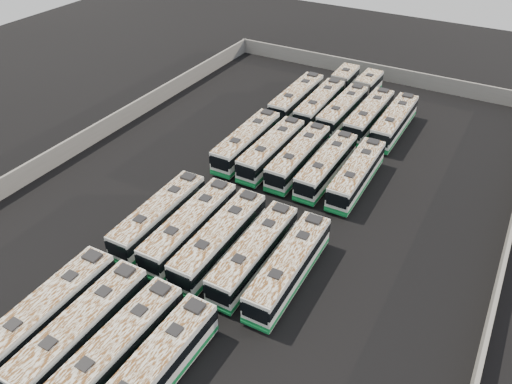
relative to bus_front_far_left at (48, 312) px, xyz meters
name	(u,v)px	position (x,y,z in m)	size (l,w,h in m)	color
ground	(252,207)	(5.38, 19.84, -1.68)	(140.00, 140.00, 0.00)	black
perimeter_wall	(252,198)	(5.38, 19.84, -0.58)	(45.20, 73.20, 2.20)	slate
bus_front_far_left	(48,312)	(0.00, 0.00, 0.00)	(2.71, 11.72, 3.29)	silver
bus_front_left	(82,329)	(3.21, 0.10, -0.01)	(2.62, 11.62, 3.26)	silver
bus_front_center	(117,349)	(6.45, 0.09, -0.04)	(2.60, 11.44, 3.21)	silver
bus_front_right	(153,372)	(9.62, -0.07, -0.03)	(2.48, 11.47, 3.23)	silver
bus_midfront_far_left	(159,216)	(-0.12, 12.81, -0.05)	(2.64, 11.38, 3.19)	silver
bus_midfront_left	(190,227)	(3.22, 12.89, 0.00)	(2.70, 11.75, 3.30)	silver
bus_midfront_center	(220,239)	(6.40, 12.73, 0.01)	(2.61, 11.75, 3.30)	silver
bus_midfront_right	(254,253)	(9.73, 12.76, -0.05)	(2.50, 11.37, 3.20)	silver
bus_midfront_far_right	(289,267)	(12.93, 12.73, -0.03)	(2.64, 11.48, 3.22)	silver
bus_midback_far_left	(247,142)	(-0.01, 28.12, -0.01)	(2.65, 11.63, 3.26)	silver
bus_midback_left	(272,150)	(3.21, 27.98, -0.04)	(2.43, 11.41, 3.21)	silver
bus_midback_center	(298,157)	(6.38, 28.10, -0.04)	(2.52, 11.43, 3.21)	silver
bus_midback_right	(327,165)	(9.63, 28.02, -0.07)	(2.42, 11.20, 3.15)	silver
bus_midback_far_right	(357,174)	(12.92, 28.02, -0.07)	(2.52, 11.21, 3.15)	silver
bus_back_far_left	(297,98)	(-0.06, 40.95, 0.01)	(2.61, 11.73, 3.30)	silver
bus_back_left	(328,96)	(3.17, 43.83, -0.05)	(2.82, 17.67, 3.19)	silver
bus_back_center	(351,101)	(6.41, 43.74, -0.07)	(2.64, 17.44, 3.15)	silver
bus_back_right	(369,116)	(9.71, 40.92, -0.03)	(2.56, 11.51, 3.23)	silver
bus_back_far_right	(394,122)	(12.87, 40.96, -0.03)	(2.47, 11.46, 3.22)	silver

